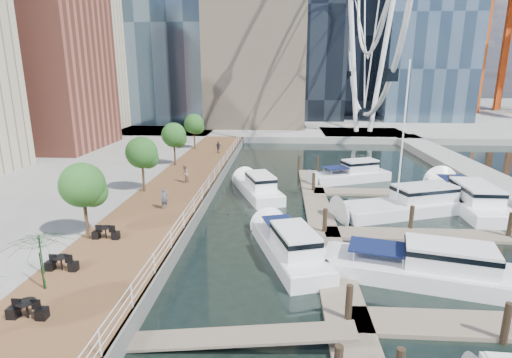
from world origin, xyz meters
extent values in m
plane|color=black|center=(0.00, 0.00, 0.00)|extent=(520.00, 520.00, 0.00)
cube|color=brown|center=(-9.00, 15.00, 0.50)|extent=(6.00, 60.00, 1.00)
cube|color=#595954|center=(-6.00, 15.00, 0.50)|extent=(0.25, 60.00, 1.00)
cube|color=gray|center=(0.00, 102.00, 0.50)|extent=(200.00, 114.00, 1.00)
cube|color=gray|center=(20.00, 20.00, 0.50)|extent=(4.00, 60.00, 1.00)
cube|color=gray|center=(14.00, 52.00, 0.50)|extent=(14.00, 12.00, 1.00)
cube|color=#6D6051|center=(3.00, 10.00, 0.10)|extent=(2.00, 32.00, 0.20)
cube|color=#6D6051|center=(9.00, -2.00, 0.10)|extent=(12.00, 2.00, 0.20)
cube|color=#6D6051|center=(9.00, 8.00, 0.10)|extent=(12.00, 2.00, 0.20)
cube|color=#6D6051|center=(9.00, 18.00, 0.10)|extent=(12.00, 2.00, 0.20)
cube|color=brown|center=(-30.00, 34.00, 11.00)|extent=(12.00, 14.00, 20.00)
cube|color=#BCAD8E|center=(-36.00, 50.00, 15.00)|extent=(14.00, 16.00, 28.00)
cylinder|color=white|center=(11.50, 52.00, 14.00)|extent=(0.80, 0.80, 26.00)
cylinder|color=white|center=(16.50, 52.00, 14.00)|extent=(0.80, 0.80, 26.00)
cylinder|color=#3F2B1C|center=(-11.40, 4.00, 2.20)|extent=(0.20, 0.20, 2.40)
sphere|color=#265B1E|center=(-11.40, 4.00, 4.30)|extent=(2.60, 2.60, 2.60)
cylinder|color=#3F2B1C|center=(-11.40, 14.00, 2.20)|extent=(0.20, 0.20, 2.40)
sphere|color=#265B1E|center=(-11.40, 14.00, 4.30)|extent=(2.60, 2.60, 2.60)
cylinder|color=#3F2B1C|center=(-11.40, 24.00, 2.20)|extent=(0.20, 0.20, 2.40)
sphere|color=#265B1E|center=(-11.40, 24.00, 4.30)|extent=(2.60, 2.60, 2.60)
cylinder|color=#3F2B1C|center=(-11.40, 34.00, 2.20)|extent=(0.20, 0.20, 2.40)
sphere|color=#265B1E|center=(-11.40, 34.00, 4.30)|extent=(2.60, 2.60, 2.60)
imported|color=#45495C|center=(-8.39, 9.67, 1.75)|extent=(0.65, 0.62, 1.49)
imported|color=gray|center=(-8.63, 16.94, 1.83)|extent=(0.76, 0.90, 1.67)
imported|color=#2D2F38|center=(-7.81, 31.19, 1.74)|extent=(0.94, 0.58, 1.49)
imported|color=#113E13|center=(-10.65, -1.80, 2.31)|extent=(3.51, 3.55, 2.62)
imported|color=#0F3716|center=(-11.50, -0.43, 2.05)|extent=(2.64, 2.68, 2.10)
camera|label=1|loc=(-0.01, -17.43, 10.41)|focal=28.00mm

